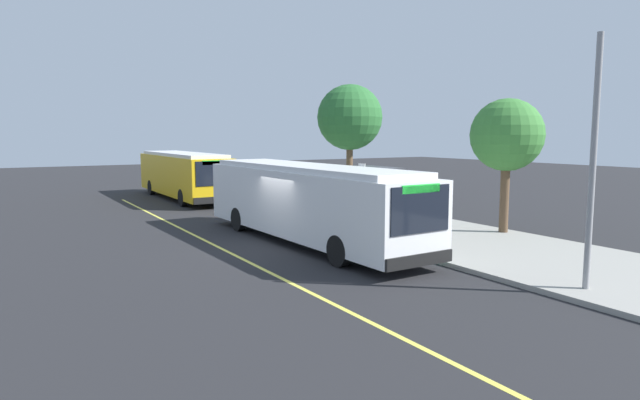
{
  "coord_description": "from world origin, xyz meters",
  "views": [
    {
      "loc": [
        17.59,
        -9.02,
        4.06
      ],
      "look_at": [
        0.99,
        0.98,
        1.73
      ],
      "focal_mm": 30.41,
      "sensor_mm": 36.0,
      "label": 1
    }
  ],
  "objects_px": {
    "waiting_bench": "(372,211)",
    "transit_bus_second": "(183,174)",
    "transit_bus_main": "(307,200)",
    "route_sign_post": "(362,188)",
    "pedestrian_commuter": "(382,210)"
  },
  "relations": [
    {
      "from": "transit_bus_main",
      "to": "transit_bus_second",
      "type": "relative_size",
      "value": 1.06
    },
    {
      "from": "waiting_bench",
      "to": "pedestrian_commuter",
      "type": "xyz_separation_m",
      "value": [
        2.94,
        -1.7,
        0.48
      ]
    },
    {
      "from": "route_sign_post",
      "to": "waiting_bench",
      "type": "bearing_deg",
      "value": 135.11
    },
    {
      "from": "transit_bus_main",
      "to": "route_sign_post",
      "type": "xyz_separation_m",
      "value": [
        -0.1,
        2.6,
        0.34
      ]
    },
    {
      "from": "transit_bus_second",
      "to": "waiting_bench",
      "type": "bearing_deg",
      "value": 17.14
    },
    {
      "from": "route_sign_post",
      "to": "pedestrian_commuter",
      "type": "bearing_deg",
      "value": 19.84
    },
    {
      "from": "transit_bus_second",
      "to": "pedestrian_commuter",
      "type": "relative_size",
      "value": 6.93
    },
    {
      "from": "transit_bus_main",
      "to": "pedestrian_commuter",
      "type": "relative_size",
      "value": 7.37
    },
    {
      "from": "transit_bus_main",
      "to": "route_sign_post",
      "type": "height_order",
      "value": "same"
    },
    {
      "from": "transit_bus_main",
      "to": "waiting_bench",
      "type": "relative_size",
      "value": 7.79
    },
    {
      "from": "transit_bus_second",
      "to": "pedestrian_commuter",
      "type": "bearing_deg",
      "value": 8.89
    },
    {
      "from": "route_sign_post",
      "to": "pedestrian_commuter",
      "type": "height_order",
      "value": "route_sign_post"
    },
    {
      "from": "waiting_bench",
      "to": "route_sign_post",
      "type": "distance_m",
      "value": 3.17
    },
    {
      "from": "route_sign_post",
      "to": "pedestrian_commuter",
      "type": "relative_size",
      "value": 1.66
    },
    {
      "from": "waiting_bench",
      "to": "transit_bus_second",
      "type": "bearing_deg",
      "value": -162.86
    }
  ]
}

